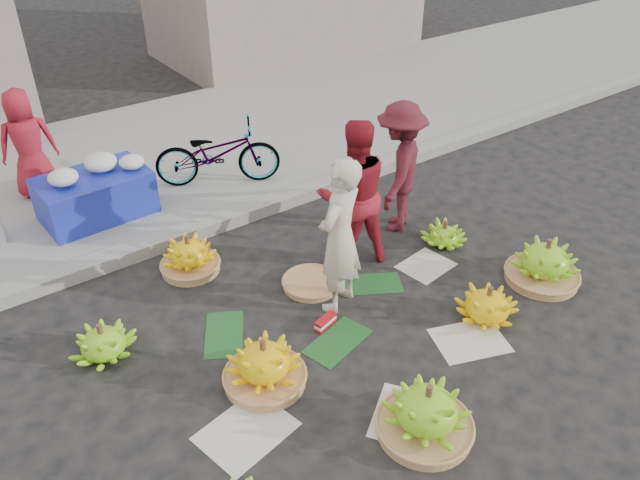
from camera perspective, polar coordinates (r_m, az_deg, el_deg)
ground at (r=5.98m, az=1.23°, el=-7.85°), size 80.00×80.00×0.00m
curb at (r=7.46m, az=-8.94°, el=1.73°), size 40.00×0.25×0.15m
sidewalk at (r=9.19m, az=-15.17°, el=7.17°), size 40.00×4.00×0.12m
newspaper_scatter at (r=5.53m, az=6.31°, el=-12.21°), size 3.20×1.80×0.00m
banana_leaves at (r=6.05m, az=-0.68°, el=-7.18°), size 2.00×1.00×0.00m
banana_bunch_0 at (r=5.32m, az=-5.13°, el=-11.28°), size 0.69×0.69×0.47m
banana_bunch_2 at (r=5.00m, az=9.70°, el=-15.27°), size 0.75×0.75×0.50m
banana_bunch_3 at (r=6.17m, az=15.08°, el=-5.72°), size 0.74×0.74×0.37m
banana_bunch_4 at (r=6.82m, az=19.85°, el=-1.95°), size 0.75×0.75×0.50m
banana_bunch_5 at (r=7.16m, az=11.29°, el=0.47°), size 0.58×0.58×0.30m
banana_bunch_6 at (r=5.91m, az=-19.23°, el=-8.79°), size 0.61×0.61×0.35m
banana_bunch_7 at (r=6.72m, az=-11.87°, el=-1.44°), size 0.67×0.67×0.43m
basket_spare at (r=6.44m, az=-0.83°, el=-3.99°), size 0.61×0.61×0.07m
incense_stack at (r=5.93m, az=0.50°, el=-7.47°), size 0.26×0.14×0.10m
vendor_cream at (r=5.77m, az=1.81°, el=0.29°), size 0.68×0.58×1.58m
vendor_red at (r=6.45m, az=3.07°, el=4.25°), size 0.93×0.81×1.61m
man_striped at (r=7.10m, az=7.27°, el=6.56°), size 1.14×1.06×1.54m
flower_table at (r=7.73m, az=-19.86°, el=4.11°), size 1.27×0.83×0.72m
flower_vendor at (r=8.35m, az=-25.15°, el=7.99°), size 0.72×0.52×1.35m
bicycle at (r=8.05m, az=-9.36°, el=7.84°), size 1.20×1.65×0.83m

